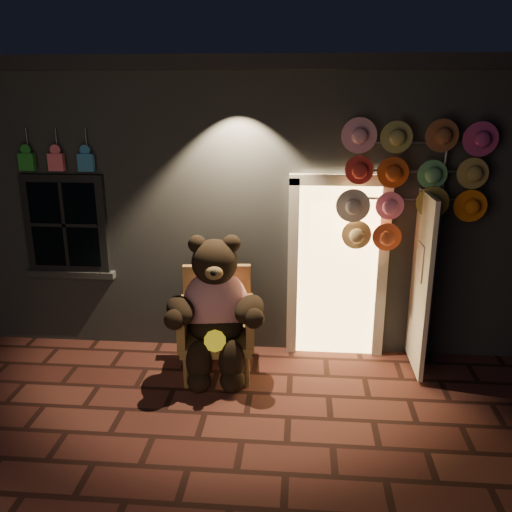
# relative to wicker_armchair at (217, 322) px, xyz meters

# --- Properties ---
(ground) EXTENTS (60.00, 60.00, 0.00)m
(ground) POSITION_rel_wicker_armchair_xyz_m (0.01, -0.91, -0.59)
(ground) COLOR #552920
(ground) RESTS_ON ground
(shop_building) EXTENTS (7.30, 5.95, 3.51)m
(shop_building) POSITION_rel_wicker_armchair_xyz_m (0.01, 3.08, 1.15)
(shop_building) COLOR slate
(shop_building) RESTS_ON ground
(wicker_armchair) EXTENTS (0.89, 0.82, 1.18)m
(wicker_armchair) POSITION_rel_wicker_armchair_xyz_m (0.00, 0.00, 0.00)
(wicker_armchair) COLOR #A98441
(wicker_armchair) RESTS_ON ground
(teddy_bear) EXTENTS (1.16, 0.96, 1.61)m
(teddy_bear) POSITION_rel_wicker_armchair_xyz_m (0.01, -0.15, 0.22)
(teddy_bear) COLOR #B11222
(teddy_bear) RESTS_ON ground
(hat_rack) EXTENTS (1.57, 0.22, 2.78)m
(hat_rack) POSITION_rel_wicker_armchair_xyz_m (2.07, 0.36, 1.54)
(hat_rack) COLOR #59595E
(hat_rack) RESTS_ON ground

